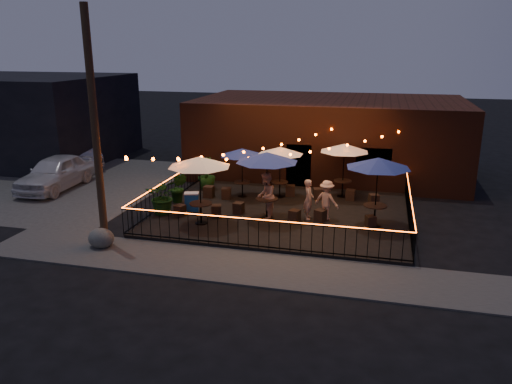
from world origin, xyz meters
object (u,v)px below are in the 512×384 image
cafe_table_2 (267,158)px  cafe_table_3 (280,151)px  cafe_table_1 (242,153)px  cooler (192,202)px  cafe_table_5 (344,149)px  cafe_table_4 (378,164)px  utility_pole (95,131)px  boulder (101,238)px  cafe_table_0 (199,163)px

cafe_table_2 → cafe_table_3: bearing=91.8°
cafe_table_1 → cafe_table_2: size_ratio=0.72×
cafe_table_1 → cooler: (-1.47, -2.48, -1.63)m
cafe_table_5 → cooler: 7.09m
cafe_table_3 → cafe_table_4: 5.09m
cafe_table_3 → cafe_table_5: (2.73, 0.77, 0.11)m
utility_pole → boulder: bearing=-80.6°
cafe_table_0 → cafe_table_2: 2.58m
utility_pole → cooler: bearing=65.2°
cafe_table_1 → cafe_table_3: (1.65, 0.32, 0.08)m
cafe_table_0 → cafe_table_3: cafe_table_0 is taller
cafe_table_4 → cooler: 7.62m
cafe_table_3 → cafe_table_0: bearing=-118.1°
cafe_table_3 → boulder: size_ratio=3.04×
cafe_table_3 → cafe_table_1: bearing=-168.9°
cafe_table_3 → boulder: bearing=-124.9°
cafe_table_3 → cafe_table_4: bearing=-33.8°
cafe_table_1 → cafe_table_4: size_ratio=0.75×
boulder → cafe_table_4: bearing=24.4°
cafe_table_5 → boulder: (-7.57, -7.72, -2.01)m
utility_pole → cafe_table_5: utility_pole is taller
utility_pole → cafe_table_5: 10.75m
utility_pole → cafe_table_1: size_ratio=3.62×
cafe_table_0 → cafe_table_2: size_ratio=0.90×
cafe_table_0 → cafe_table_5: bearing=44.9°
cafe_table_2 → cafe_table_5: (2.63, 3.79, -0.24)m
boulder → cafe_table_0: bearing=46.8°
cafe_table_0 → cafe_table_5: size_ratio=0.99×
cafe_table_4 → cooler: size_ratio=3.84×
cafe_table_0 → cafe_table_2: (2.32, 1.14, 0.05)m
cooler → cafe_table_4: bearing=-16.8°
cafe_table_2 → cafe_table_3: cafe_table_2 is taller
cafe_table_0 → cafe_table_5: cafe_table_0 is taller
utility_pole → cafe_table_0: 3.92m
cafe_table_2 → cafe_table_4: bearing=2.6°
cafe_table_1 → boulder: cafe_table_1 is taller
cafe_table_2 → cooler: cafe_table_2 is taller
cafe_table_1 → cooler: 3.31m
utility_pole → cafe_table_0: bearing=42.8°
cafe_table_4 → cafe_table_2: bearing=-177.4°
cafe_table_0 → cafe_table_4: cafe_table_4 is taller
cafe_table_1 → cafe_table_3: size_ratio=0.81×
utility_pole → cafe_table_3: (4.89, 6.63, -1.75)m
cafe_table_0 → cafe_table_4: 6.58m
cafe_table_1 → cafe_table_5: (4.38, 1.10, 0.19)m
cafe_table_0 → cafe_table_1: bearing=81.6°
utility_pole → cooler: size_ratio=10.40×
cafe_table_5 → cafe_table_2: bearing=-124.8°
cafe_table_0 → cafe_table_5: 6.99m
cafe_table_0 → cafe_table_4: (6.45, 1.33, 0.02)m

